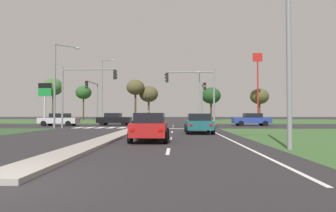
{
  "coord_description": "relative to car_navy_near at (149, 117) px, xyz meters",
  "views": [
    {
      "loc": [
        3.8,
        -5.95,
        1.47
      ],
      "look_at": [
        2.96,
        26.01,
        2.3
      ],
      "focal_mm": 31.59,
      "sensor_mm": 36.0,
      "label": 1
    }
  ],
  "objects": [
    {
      "name": "ground_plane",
      "position": [
        2.41,
        -31.53,
        -0.79
      ],
      "size": [
        200.0,
        200.0,
        0.0
      ],
      "primitive_type": "plane",
      "color": "#282628"
    },
    {
      "name": "grass_verge_far_left",
      "position": [
        -23.09,
        -7.03,
        -0.78
      ],
      "size": [
        35.0,
        35.0,
        0.01
      ],
      "primitive_type": "cube",
      "color": "#385B2D",
      "rests_on": "ground"
    },
    {
      "name": "grass_verge_far_right",
      "position": [
        27.91,
        -7.03,
        -0.78
      ],
      "size": [
        35.0,
        35.0,
        0.01
      ],
      "primitive_type": "cube",
      "color": "#385B2D",
      "rests_on": "ground"
    },
    {
      "name": "median_island_near",
      "position": [
        2.41,
        -50.53,
        -0.72
      ],
      "size": [
        1.2,
        22.0,
        0.14
      ],
      "primitive_type": "cube",
      "color": "gray",
      "rests_on": "ground"
    },
    {
      "name": "median_island_far",
      "position": [
        2.41,
        -6.53,
        -0.72
      ],
      "size": [
        1.2,
        36.0,
        0.14
      ],
      "primitive_type": "cube",
      "color": "#ADA89E",
      "rests_on": "ground"
    },
    {
      "name": "lane_dash_near",
      "position": [
        5.91,
        -55.96,
        -0.78
      ],
      "size": [
        0.14,
        2.0,
        0.01
      ],
      "primitive_type": "cube",
      "color": "silver",
      "rests_on": "ground"
    },
    {
      "name": "lane_dash_second",
      "position": [
        5.91,
        -49.96,
        -0.78
      ],
      "size": [
        0.14,
        2.0,
        0.01
      ],
      "primitive_type": "cube",
      "color": "silver",
      "rests_on": "ground"
    },
    {
      "name": "lane_dash_third",
      "position": [
        5.91,
        -43.96,
        -0.78
      ],
      "size": [
        0.14,
        2.0,
        0.01
      ],
      "primitive_type": "cube",
      "color": "silver",
      "rests_on": "ground"
    },
    {
      "name": "lane_dash_fourth",
      "position": [
        5.91,
        -37.96,
        -0.78
      ],
      "size": [
        0.14,
        2.0,
        0.01
      ],
      "primitive_type": "cube",
      "color": "silver",
      "rests_on": "ground"
    },
    {
      "name": "lane_dash_fifth",
      "position": [
        5.91,
        -31.96,
        -0.78
      ],
      "size": [
        0.14,
        2.0,
        0.01
      ],
      "primitive_type": "cube",
      "color": "silver",
      "rests_on": "ground"
    },
    {
      "name": "edge_line_right",
      "position": [
        9.26,
        -49.53,
        -0.78
      ],
      "size": [
        0.14,
        24.0,
        0.01
      ],
      "primitive_type": "cube",
      "color": "silver",
      "rests_on": "ground"
    },
    {
      "name": "stop_bar_near",
      "position": [
        6.21,
        -38.53,
        -0.78
      ],
      "size": [
        6.4,
        0.5,
        0.01
      ],
      "primitive_type": "cube",
      "color": "silver",
      "rests_on": "ground"
    },
    {
      "name": "crosswalk_bar_near",
      "position": [
        -3.99,
        -36.73,
        -0.78
      ],
      "size": [
        0.7,
        2.8,
        0.01
      ],
      "primitive_type": "cube",
      "color": "silver",
      "rests_on": "ground"
    },
    {
      "name": "crosswalk_bar_second",
      "position": [
        -2.84,
        -36.73,
        -0.78
      ],
      "size": [
        0.7,
        2.8,
        0.01
      ],
      "primitive_type": "cube",
      "color": "silver",
      "rests_on": "ground"
    },
    {
      "name": "crosswalk_bar_third",
      "position": [
        -1.69,
        -36.73,
        -0.78
      ],
      "size": [
        0.7,
        2.8,
        0.01
      ],
      "primitive_type": "cube",
      "color": "silver",
      "rests_on": "ground"
    },
    {
      "name": "crosswalk_bar_fourth",
      "position": [
        -0.54,
        -36.73,
        -0.78
      ],
      "size": [
        0.7,
        2.8,
        0.01
      ],
      "primitive_type": "cube",
      "color": "silver",
      "rests_on": "ground"
    },
    {
      "name": "crosswalk_bar_fifth",
      "position": [
        0.61,
        -36.73,
        -0.78
      ],
      "size": [
        0.7,
        2.8,
        0.01
      ],
      "primitive_type": "cube",
      "color": "silver",
      "rests_on": "ground"
    },
    {
      "name": "car_navy_near",
      "position": [
        0.0,
        0.0,
        0.0
      ],
      "size": [
        2.1,
        4.59,
        1.53
      ],
      "rotation": [
        0.0,
        0.0,
        3.14
      ],
      "color": "#161E47",
      "rests_on": "ground"
    },
    {
      "name": "car_teal_second",
      "position": [
        7.94,
        -45.05,
        -0.03
      ],
      "size": [
        2.05,
        4.53,
        1.48
      ],
      "color": "#19565B",
      "rests_on": "ground"
    },
    {
      "name": "car_grey_third",
      "position": [
        0.19,
        -19.59,
        0.01
      ],
      "size": [
        1.98,
        4.38,
        1.56
      ],
      "rotation": [
        0.0,
        0.0,
        3.14
      ],
      "color": "slate",
      "rests_on": "ground"
    },
    {
      "name": "car_black_fourth",
      "position": [
        -1.59,
        -30.36,
        0.01
      ],
      "size": [
        4.25,
        2.08,
        1.55
      ],
      "rotation": [
        0.0,
        0.0,
        -1.57
      ],
      "color": "black",
      "rests_on": "ground"
    },
    {
      "name": "car_red_fifth",
      "position": [
        4.83,
        -51.65,
        -0.01
      ],
      "size": [
        1.97,
        4.25,
        1.51
      ],
      "color": "#A31919",
      "rests_on": "ground"
    },
    {
      "name": "car_blue_sixth",
      "position": [
        15.37,
        -31.55,
        -0.01
      ],
      "size": [
        4.5,
        1.97,
        1.53
      ],
      "rotation": [
        0.0,
        0.0,
        1.57
      ],
      "color": "navy",
      "rests_on": "ground"
    },
    {
      "name": "car_silver_seventh",
      "position": [
        -7.74,
        -32.5,
        -0.01
      ],
      "size": [
        4.57,
        2.05,
        1.51
      ],
      "rotation": [
        0.0,
        0.0,
        1.57
      ],
      "color": "#B7B7BC",
      "rests_on": "ground"
    },
    {
      "name": "traffic_signal_near_left",
      "position": [
        -3.21,
        -38.13,
        3.5
      ],
      "size": [
        5.64,
        0.32,
        6.17
      ],
      "color": "gray",
      "rests_on": "ground"
    },
    {
      "name": "traffic_signal_far_left",
      "position": [
        -5.19,
        -26.93,
        3.36
      ],
      "size": [
        0.32,
        5.59,
        5.96
      ],
      "color": "gray",
      "rests_on": "ground"
    },
    {
      "name": "traffic_signal_far_right",
      "position": [
        10.01,
        -26.4,
        3.2
      ],
      "size": [
        0.32,
        4.22,
        5.85
      ],
      "color": "gray",
      "rests_on": "ground"
    },
    {
      "name": "traffic_signal_near_right",
      "position": [
        8.23,
        -38.13,
        3.25
      ],
      "size": [
        5.01,
        0.32,
        5.85
      ],
      "color": "gray",
      "rests_on": "ground"
    },
    {
      "name": "street_lamp_near",
      "position": [
        10.69,
        -55.23,
        3.98
      ],
      "size": [
        2.15,
        0.28,
        8.51
      ],
      "color": "gray",
      "rests_on": "ground"
    },
    {
      "name": "street_lamp_second",
      "position": [
        -5.87,
        -37.82,
        4.09
      ],
      "size": [
        2.14,
        1.68,
        8.62
      ],
      "color": "gray",
      "rests_on": "ground"
    },
    {
      "name": "street_lamp_third",
      "position": [
        -5.9,
        -18.89,
        5.0
      ],
      "size": [
        2.22,
        0.58,
        10.49
      ],
      "color": "gray",
      "rests_on": "ground"
    },
    {
      "name": "street_lamp_fourth",
      "position": [
        10.84,
        -9.77,
        4.57
      ],
      "size": [
        0.74,
        1.93,
        9.66
      ],
      "color": "gray",
      "rests_on": "ground"
    },
    {
      "name": "pedestrian_at_median",
      "position": [
        2.13,
        -23.47,
        0.43
      ],
      "size": [
        0.34,
        0.34,
        1.78
      ],
      "rotation": [
        0.0,
        0.0,
        4.36
      ],
      "color": "#4C4C4C",
      "rests_on": "median_island_far"
    },
    {
      "name": "fastfood_pole_sign",
      "position": [
        22.24,
        -9.51,
        8.79
      ],
      "size": [
        1.8,
        0.4,
        13.32
      ],
      "color": "red",
      "rests_on": "ground"
    },
    {
      "name": "fuel_price_totem",
      "position": [
        -11.89,
        -27.21,
        3.37
      ],
      "size": [
        1.8,
        0.24,
        5.7
      ],
      "color": "silver",
      "rests_on": "ground"
    },
    {
      "name": "treeline_near",
      "position": [
        -21.06,
        -2.76,
        6.6
      ],
      "size": [
        4.44,
        4.44,
        9.3
      ],
      "color": "#423323",
      "rests_on": "ground"
    },
    {
      "name": "treeline_second",
      "position": [
        -14.22,
        -2.75,
        5.33
      ],
      "size": [
        3.47,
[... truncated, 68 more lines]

